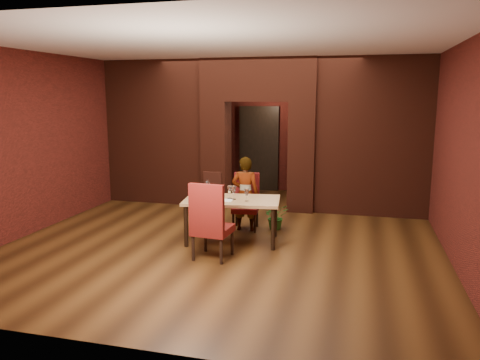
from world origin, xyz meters
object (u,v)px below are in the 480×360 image
object	(u,v)px
wine_glass_b	(234,193)
potted_plant	(276,216)
person_seated	(245,194)
chair_far	(245,202)
water_bottle	(208,188)
wine_glass_a	(230,192)
chair_near	(213,220)
wine_glass_c	(247,195)
dining_table	(232,220)
wine_bucket	(197,191)

from	to	relation	value
wine_glass_b	potted_plant	bearing A→B (deg)	60.22
person_seated	chair_far	bearing A→B (deg)	-84.41
chair_far	water_bottle	world-z (taller)	water_bottle
wine_glass_a	wine_glass_b	bearing A→B (deg)	-32.10
wine_glass_b	water_bottle	distance (m)	0.49
chair_far	potted_plant	size ratio (longest dim) A/B	2.17
chair_near	potted_plant	bearing A→B (deg)	-105.02
potted_plant	wine_glass_c	bearing A→B (deg)	-106.53
dining_table	wine_glass_c	size ratio (longest dim) A/B	7.52
wine_bucket	wine_glass_c	bearing A→B (deg)	-4.68
dining_table	chair_far	world-z (taller)	chair_far
potted_plant	wine_glass_a	bearing A→B (deg)	-124.96
chair_far	water_bottle	bearing A→B (deg)	-130.44
dining_table	chair_near	world-z (taller)	chair_near
wine_bucket	water_bottle	size ratio (longest dim) A/B	0.76
wine_glass_a	wine_glass_c	world-z (taller)	wine_glass_a
wine_glass_c	wine_bucket	distance (m)	0.88
chair_far	wine_glass_a	size ratio (longest dim) A/B	4.78
wine_glass_c	chair_far	bearing A→B (deg)	105.10
person_seated	wine_glass_a	bearing A→B (deg)	78.92
wine_glass_a	dining_table	bearing A→B (deg)	-22.87
chair_far	potted_plant	distance (m)	0.63
chair_far	wine_glass_a	bearing A→B (deg)	-103.00
potted_plant	wine_glass_b	bearing A→B (deg)	-119.78
person_seated	potted_plant	world-z (taller)	person_seated
wine_glass_b	chair_near	bearing A→B (deg)	-97.36
chair_near	wine_glass_b	distance (m)	0.86
water_bottle	potted_plant	world-z (taller)	water_bottle
wine_bucket	water_bottle	xyz separation A→B (m)	(0.16, 0.09, 0.03)
water_bottle	wine_glass_a	bearing A→B (deg)	-4.76
wine_glass_b	wine_glass_c	bearing A→B (deg)	-17.88
dining_table	chair_near	distance (m)	0.87
water_bottle	person_seated	bearing A→B (deg)	53.56
wine_glass_a	wine_bucket	size ratio (longest dim) A/B	0.96
chair_far	potted_plant	world-z (taller)	chair_far
wine_glass_c	potted_plant	xyz separation A→B (m)	(0.31, 1.03, -0.60)
dining_table	chair_near	size ratio (longest dim) A/B	1.33
dining_table	wine_glass_b	world-z (taller)	wine_glass_b
person_seated	wine_bucket	distance (m)	1.01
person_seated	wine_bucket	bearing A→B (deg)	46.16
wine_bucket	potted_plant	size ratio (longest dim) A/B	0.47
wine_glass_c	wine_bucket	xyz separation A→B (m)	(-0.88, 0.07, 0.01)
wine_glass_b	wine_bucket	world-z (taller)	same
chair_near	wine_glass_c	bearing A→B (deg)	-109.97
dining_table	water_bottle	xyz separation A→B (m)	(-0.44, 0.05, 0.51)
wine_glass_c	potted_plant	world-z (taller)	wine_glass_c
wine_bucket	person_seated	bearing A→B (deg)	49.49
wine_glass_a	wine_bucket	distance (m)	0.56
chair_near	wine_bucket	distance (m)	1.00
chair_near	chair_far	bearing A→B (deg)	-88.60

